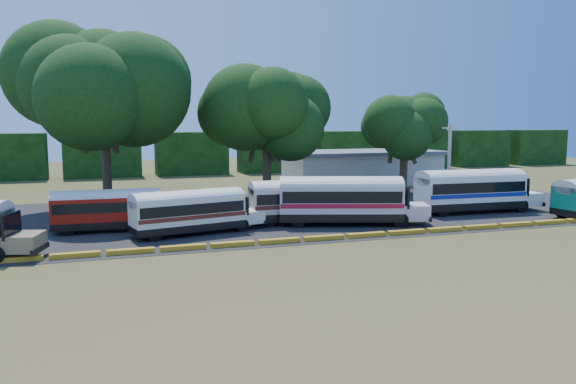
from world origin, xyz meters
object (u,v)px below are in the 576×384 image
object	(u,v)px
bus_white_red	(344,198)
tree_west	(103,84)
bus_cream_west	(191,209)
bus_red	(111,207)

from	to	relation	value
bus_white_red	tree_west	world-z (taller)	tree_west
bus_cream_west	bus_white_red	size ratio (longest dim) A/B	0.84
bus_red	bus_cream_west	xyz separation A→B (m)	(5.13, -2.88, 0.03)
bus_cream_west	tree_west	xyz separation A→B (m)	(-5.26, 13.80, 9.07)
bus_white_red	tree_west	size ratio (longest dim) A/B	0.73
bus_red	tree_west	distance (m)	14.22
bus_white_red	tree_west	bearing A→B (deg)	157.63
bus_red	bus_white_red	size ratio (longest dim) A/B	0.80
bus_cream_west	tree_west	bearing A→B (deg)	97.95
tree_west	bus_white_red	bearing A→B (deg)	-39.93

